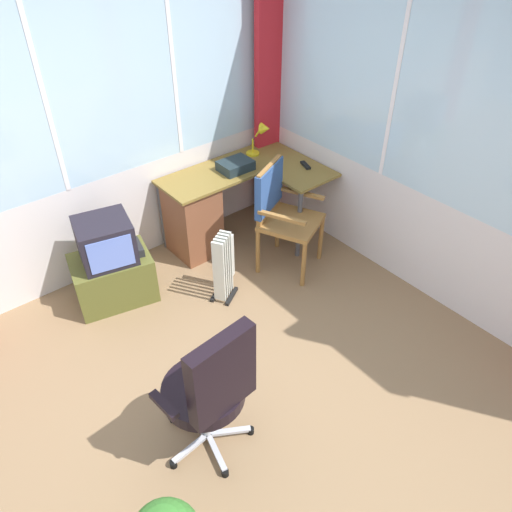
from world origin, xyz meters
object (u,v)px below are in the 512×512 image
desk (201,212)px  tv_on_stand (111,266)px  space_heater (224,265)px  desk_lamp (262,134)px  paper_tray (235,165)px  office_chair (211,387)px  tv_remote (305,165)px  wooden_armchair (278,205)px

desk → tv_on_stand: tv_on_stand is taller
space_heater → desk: bearing=70.2°
tv_on_stand → desk_lamp: bearing=5.9°
desk_lamp → paper_tray: 0.45m
desk → office_chair: office_chair is taller
office_chair → space_heater: size_ratio=1.71×
tv_remote → space_heater: tv_remote is taller
desk_lamp → wooden_armchair: desk_lamp is taller
tv_remote → tv_on_stand: 1.99m
desk_lamp → office_chair: (-1.96, -1.89, -0.33)m
desk_lamp → paper_tray: bearing=-166.2°
paper_tray → tv_remote: bearing=-33.2°
office_chair → space_heater: office_chair is taller
tv_remote → wooden_armchair: wooden_armchair is taller
desk_lamp → tv_remote: desk_lamp is taller
desk_lamp → office_chair: size_ratio=0.30×
paper_tray → wooden_armchair: (0.02, -0.58, -0.15)m
desk_lamp → wooden_armchair: (-0.39, -0.68, -0.31)m
desk → paper_tray: paper_tray is taller
desk → wooden_armchair: (0.40, -0.62, 0.22)m
tv_on_stand → space_heater: 0.93m
desk_lamp → wooden_armchair: 0.84m
wooden_armchair → space_heater: size_ratio=1.57×
tv_remote → wooden_armchair: 0.59m
desk → tv_on_stand: (-0.99, -0.13, -0.06)m
desk → wooden_armchair: wooden_armchair is taller
wooden_armchair → tv_on_stand: 1.51m
paper_tray → desk_lamp: bearing=13.8°
desk → desk_lamp: 0.95m
desk_lamp → tv_on_stand: size_ratio=0.41×
tv_remote → office_chair: bearing=-126.5°
office_chair → tv_on_stand: size_ratio=1.37×
tv_remote → paper_tray: bearing=166.1°
desk → office_chair: (-1.17, -1.83, 0.20)m
desk_lamp → tv_remote: size_ratio=2.15×
wooden_armchair → space_heater: wooden_armchair is taller
office_chair → desk_lamp: bearing=43.9°
paper_tray → space_heater: (-0.63, -0.65, -0.46)m
desk_lamp → tv_remote: (0.15, -0.46, -0.19)m
desk → desk_lamp: desk_lamp is taller
desk_lamp → office_chair: 2.74m
tv_remote → paper_tray: paper_tray is taller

